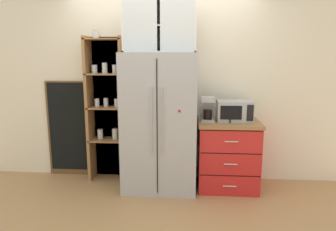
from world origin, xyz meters
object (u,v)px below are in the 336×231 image
at_px(coffee_maker, 208,109).
at_px(mug_sage, 229,117).
at_px(mug_charcoal, 230,119).
at_px(chalkboard_menu, 69,128).
at_px(microwave, 234,111).
at_px(bottle_amber, 228,112).
at_px(refrigerator, 160,122).

relative_size(coffee_maker, mug_sage, 2.57).
relative_size(mug_charcoal, chalkboard_menu, 0.09).
height_order(microwave, chalkboard_menu, chalkboard_menu).
distance_m(mug_charcoal, bottle_amber, 0.16).
bearing_deg(coffee_maker, mug_sage, 6.12).
relative_size(coffee_maker, bottle_amber, 1.26).
xyz_separation_m(coffee_maker, mug_charcoal, (0.27, -0.08, -0.11)).
relative_size(refrigerator, bottle_amber, 7.05).
distance_m(mug_sage, chalkboard_menu, 2.25).
height_order(microwave, coffee_maker, coffee_maker).
relative_size(microwave, bottle_amber, 1.79).
relative_size(mug_charcoal, bottle_amber, 0.50).
relative_size(microwave, chalkboard_menu, 0.32).
bearing_deg(microwave, refrigerator, -174.01).
height_order(mug_charcoal, chalkboard_menu, chalkboard_menu).
bearing_deg(microwave, chalkboard_menu, 174.27).
height_order(refrigerator, mug_charcoal, refrigerator).
bearing_deg(mug_charcoal, refrigerator, 178.78).
bearing_deg(mug_sage, chalkboard_menu, 173.77).
bearing_deg(chalkboard_menu, mug_charcoal, -8.88).
distance_m(refrigerator, microwave, 0.96).
bearing_deg(microwave, mug_sage, -169.30).
bearing_deg(mug_charcoal, chalkboard_menu, 171.12).
xyz_separation_m(refrigerator, bottle_amber, (0.87, 0.13, 0.12)).
bearing_deg(bottle_amber, mug_charcoal, -89.32).
height_order(mug_sage, bottle_amber, bottle_amber).
bearing_deg(chalkboard_menu, microwave, -5.73).
bearing_deg(mug_sage, mug_charcoal, -89.90).
bearing_deg(mug_sage, microwave, 10.70).
bearing_deg(microwave, bottle_amber, 157.51).
xyz_separation_m(mug_sage, chalkboard_menu, (-2.22, 0.24, -0.25)).
height_order(refrigerator, coffee_maker, refrigerator).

